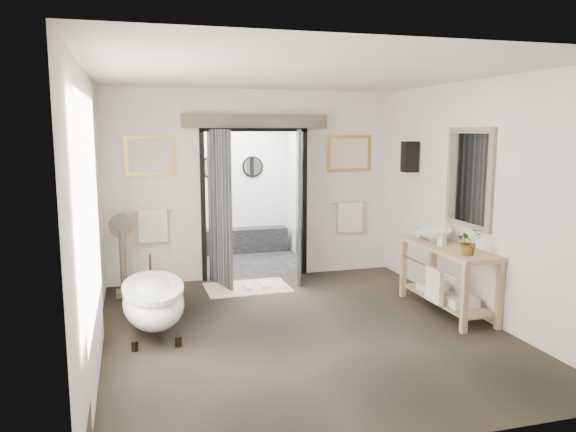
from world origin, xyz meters
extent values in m
plane|color=#433A2B|center=(0.00, 0.00, 0.00)|extent=(5.00, 5.00, 0.00)
cube|color=white|center=(0.00, -2.50, 1.45)|extent=(4.50, 0.02, 2.90)
cube|color=white|center=(-2.25, 0.00, 1.45)|extent=(0.02, 5.00, 2.90)
cube|color=white|center=(2.25, 0.00, 1.45)|extent=(0.02, 5.00, 2.90)
cube|color=white|center=(-1.52, 2.50, 1.45)|extent=(1.45, 0.02, 2.90)
cube|color=white|center=(1.52, 2.50, 1.45)|extent=(1.45, 0.02, 2.90)
cube|color=white|center=(0.00, 2.50, 2.60)|extent=(1.60, 0.02, 0.60)
cube|color=silver|center=(0.00, 0.00, 2.90)|extent=(4.50, 5.00, 0.02)
cube|color=silver|center=(-2.20, -0.60, 1.35)|extent=(0.02, 2.20, 2.70)
cube|color=gray|center=(2.23, 0.16, 1.70)|extent=(0.05, 0.95, 1.25)
cube|color=silver|center=(2.19, 0.16, 1.70)|extent=(0.01, 0.80, 1.10)
cube|color=black|center=(2.13, 1.55, 1.90)|extent=(0.20, 0.20, 0.45)
sphere|color=#FFCC8C|center=(2.13, 1.55, 1.90)|extent=(0.10, 0.10, 0.10)
cube|color=black|center=(0.00, 3.50, 0.01)|extent=(2.20, 2.00, 0.01)
cube|color=silver|center=(0.00, 3.50, 2.50)|extent=(2.20, 2.00, 0.02)
cube|color=white|center=(0.00, 4.50, 1.25)|extent=(2.20, 0.02, 2.50)
cube|color=white|center=(-1.10, 3.50, 1.25)|extent=(0.02, 2.00, 2.50)
cube|color=white|center=(1.10, 3.50, 1.25)|extent=(0.02, 2.00, 2.50)
cube|color=black|center=(0.00, 4.32, 0.23)|extent=(2.00, 0.35, 0.45)
cylinder|color=silver|center=(-0.40, 4.47, 1.60)|extent=(0.40, 0.03, 0.40)
cylinder|color=silver|center=(0.40, 4.47, 1.60)|extent=(0.40, 0.03, 0.40)
cube|color=black|center=(-0.80, 2.50, 1.15)|extent=(0.07, 0.10, 2.30)
cube|color=black|center=(0.80, 2.50, 1.15)|extent=(0.07, 0.10, 2.30)
cube|color=black|center=(0.00, 2.50, 2.30)|extent=(1.67, 0.10, 0.07)
cube|color=black|center=(-0.60, 2.15, 1.15)|extent=(0.23, 0.79, 2.30)
cube|color=black|center=(0.60, 2.15, 1.15)|extent=(0.23, 0.79, 2.30)
cube|color=#695D4D|center=(0.00, 2.40, 2.42)|extent=(2.20, 0.20, 0.20)
cube|color=gold|center=(-1.55, 2.48, 1.92)|extent=(0.72, 0.03, 0.57)
cube|color=beige|center=(-1.55, 2.46, 1.92)|extent=(0.62, 0.01, 0.47)
cube|color=gold|center=(1.55, 2.48, 1.92)|extent=(0.72, 0.03, 0.57)
cube|color=beige|center=(1.55, 2.46, 1.92)|extent=(0.62, 0.01, 0.47)
cylinder|color=silver|center=(-1.55, 2.44, 1.12)|extent=(0.60, 0.02, 0.02)
cube|color=silver|center=(-1.55, 2.42, 0.90)|extent=(0.42, 0.08, 0.48)
cylinder|color=silver|center=(1.55, 2.44, 1.12)|extent=(0.60, 0.02, 0.02)
cube|color=silver|center=(1.55, 2.42, 0.90)|extent=(0.42, 0.08, 0.48)
cylinder|color=black|center=(-1.87, -0.10, 0.05)|extent=(0.07, 0.07, 0.11)
cylinder|color=black|center=(-1.42, -0.10, 0.05)|extent=(0.07, 0.07, 0.11)
cylinder|color=black|center=(-1.87, 0.98, 0.05)|extent=(0.07, 0.07, 0.11)
cylinder|color=black|center=(-1.42, 0.98, 0.05)|extent=(0.07, 0.07, 0.11)
ellipsoid|color=white|center=(-1.64, 0.44, 0.35)|extent=(0.69, 1.53, 0.49)
cylinder|color=black|center=(-1.64, 1.14, 0.65)|extent=(0.03, 0.03, 0.20)
cube|color=tan|center=(1.75, -0.58, 0.42)|extent=(0.07, 0.07, 0.85)
cube|color=tan|center=(2.21, -0.58, 0.42)|extent=(0.07, 0.07, 0.85)
cube|color=tan|center=(1.75, 0.90, 0.42)|extent=(0.07, 0.07, 0.85)
cube|color=tan|center=(2.21, 0.90, 0.42)|extent=(0.07, 0.07, 0.85)
cube|color=tan|center=(1.98, 0.16, 0.82)|extent=(0.55, 1.60, 0.05)
cube|color=tan|center=(1.98, 0.16, 0.16)|extent=(0.45, 1.50, 0.03)
cylinder|color=silver|center=(1.71, 0.16, 0.60)|extent=(0.02, 1.40, 0.02)
cube|color=silver|center=(1.71, 0.01, 0.40)|extent=(0.06, 0.34, 0.42)
cube|color=silver|center=(1.98, -0.19, 0.23)|extent=(0.35, 0.25, 0.10)
cube|color=silver|center=(1.98, 0.51, 0.23)|extent=(0.35, 0.25, 0.10)
cube|color=#695D4D|center=(-1.98, 1.96, 0.04)|extent=(0.22, 0.22, 0.08)
cylinder|color=#695D4D|center=(-1.98, 1.96, 0.51)|extent=(0.09, 0.09, 0.86)
cylinder|color=silver|center=(-1.98, 1.98, 0.99)|extent=(0.30, 0.02, 0.30)
cylinder|color=#695D4D|center=(-1.98, 1.97, 0.99)|extent=(0.34, 0.02, 0.34)
cube|color=beige|center=(-0.26, 1.89, 0.01)|extent=(1.21, 0.82, 0.01)
cube|color=silver|center=(-0.26, 1.82, 0.04)|extent=(0.12, 0.28, 0.05)
cube|color=silver|center=(0.00, 1.82, 0.04)|extent=(0.12, 0.28, 0.05)
imported|color=white|center=(1.95, 0.47, 0.93)|extent=(0.55, 0.55, 0.16)
imported|color=gray|center=(1.92, -0.34, 1.01)|extent=(0.29, 0.25, 0.32)
imported|color=gray|center=(1.90, 0.20, 0.94)|extent=(0.10, 0.10, 0.18)
imported|color=gray|center=(1.89, 0.76, 0.93)|extent=(0.17, 0.17, 0.16)
camera|label=1|loc=(-1.84, -5.93, 2.30)|focal=35.00mm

